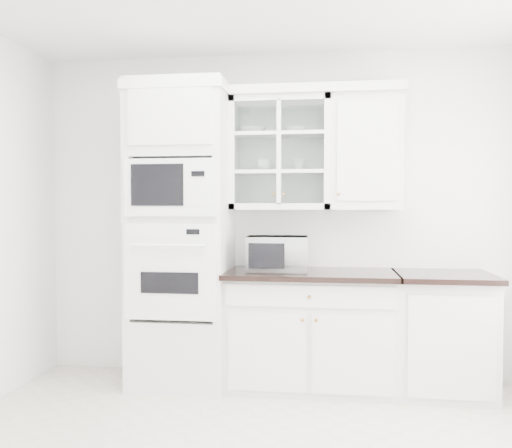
# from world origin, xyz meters

# --- Properties ---
(room_shell) EXTENTS (4.00, 3.50, 2.70)m
(room_shell) POSITION_xyz_m (0.00, 0.43, 1.78)
(room_shell) COLOR white
(room_shell) RESTS_ON ground
(oven_column) EXTENTS (0.76, 0.68, 2.40)m
(oven_column) POSITION_xyz_m (-0.75, 1.42, 1.20)
(oven_column) COLOR silver
(oven_column) RESTS_ON ground
(base_cabinet_run) EXTENTS (1.32, 0.67, 0.92)m
(base_cabinet_run) POSITION_xyz_m (0.28, 1.45, 0.46)
(base_cabinet_run) COLOR silver
(base_cabinet_run) RESTS_ON ground
(extra_base_cabinet) EXTENTS (0.72, 0.67, 0.92)m
(extra_base_cabinet) POSITION_xyz_m (1.28, 1.45, 0.46)
(extra_base_cabinet) COLOR silver
(extra_base_cabinet) RESTS_ON ground
(upper_cabinet_glass) EXTENTS (0.80, 0.33, 0.90)m
(upper_cabinet_glass) POSITION_xyz_m (0.03, 1.58, 1.85)
(upper_cabinet_glass) COLOR silver
(upper_cabinet_glass) RESTS_ON room_shell
(upper_cabinet_solid) EXTENTS (0.55, 0.33, 0.90)m
(upper_cabinet_solid) POSITION_xyz_m (0.71, 1.58, 1.85)
(upper_cabinet_solid) COLOR silver
(upper_cabinet_solid) RESTS_ON room_shell
(crown_molding) EXTENTS (2.14, 0.38, 0.07)m
(crown_molding) POSITION_xyz_m (-0.07, 1.56, 2.33)
(crown_molding) COLOR white
(crown_molding) RESTS_ON room_shell
(countertop_microwave) EXTENTS (0.48, 0.41, 0.27)m
(countertop_microwave) POSITION_xyz_m (0.02, 1.42, 1.06)
(countertop_microwave) COLOR white
(countertop_microwave) RESTS_ON base_cabinet_run
(bowl_a) EXTENTS (0.24, 0.24, 0.05)m
(bowl_a) POSITION_xyz_m (-0.20, 1.57, 2.04)
(bowl_a) COLOR white
(bowl_a) RESTS_ON upper_cabinet_glass
(bowl_b) EXTENTS (0.19, 0.19, 0.05)m
(bowl_b) POSITION_xyz_m (0.14, 1.58, 2.04)
(bowl_b) COLOR white
(bowl_b) RESTS_ON upper_cabinet_glass
(cup_a) EXTENTS (0.13, 0.13, 0.09)m
(cup_a) POSITION_xyz_m (-0.11, 1.58, 1.76)
(cup_a) COLOR white
(cup_a) RESTS_ON upper_cabinet_glass
(cup_b) EXTENTS (0.11, 0.11, 0.10)m
(cup_b) POSITION_xyz_m (0.17, 1.60, 1.76)
(cup_b) COLOR white
(cup_b) RESTS_ON upper_cabinet_glass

